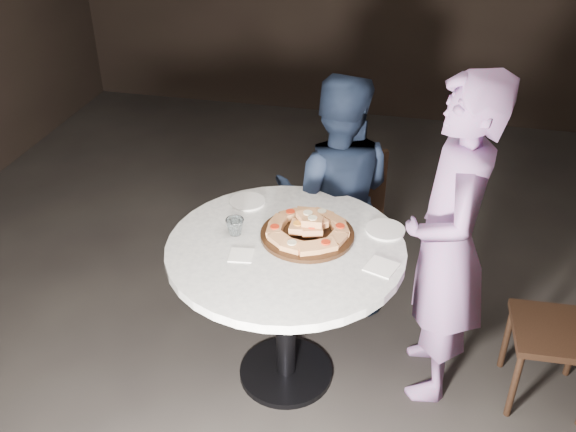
{
  "coord_description": "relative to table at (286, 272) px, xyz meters",
  "views": [
    {
      "loc": [
        0.44,
        -2.56,
        2.58
      ],
      "look_at": [
        -0.12,
        -0.09,
        0.98
      ],
      "focal_mm": 40.0,
      "sensor_mm": 36.0,
      "label": 1
    }
  ],
  "objects": [
    {
      "name": "plate_left",
      "position": [
        -0.28,
        0.34,
        0.16
      ],
      "size": [
        0.2,
        0.2,
        0.01
      ],
      "primitive_type": "cylinder",
      "rotation": [
        0.0,
        0.0,
        0.09
      ],
      "color": "white",
      "rests_on": "table"
    },
    {
      "name": "floor",
      "position": [
        0.12,
        0.14,
        -0.69
      ],
      "size": [
        7.0,
        7.0,
        0.0
      ],
      "primitive_type": "plane",
      "color": "black",
      "rests_on": "ground"
    },
    {
      "name": "chair_far",
      "position": [
        0.16,
        1.11,
        -0.19
      ],
      "size": [
        0.52,
        0.53,
        0.87
      ],
      "rotation": [
        0.0,
        0.0,
        3.47
      ],
      "color": "black",
      "rests_on": "ground"
    },
    {
      "name": "napkin_far",
      "position": [
        0.46,
        -0.08,
        0.16
      ],
      "size": [
        0.17,
        0.17,
        0.01
      ],
      "primitive_type": "cube",
      "rotation": [
        0.0,
        0.0,
        -0.34
      ],
      "color": "white",
      "rests_on": "table"
    },
    {
      "name": "table",
      "position": [
        0.0,
        0.0,
        0.0
      ],
      "size": [
        1.21,
        1.21,
        0.85
      ],
      "rotation": [
        0.0,
        0.0,
        0.06
      ],
      "color": "black",
      "rests_on": "ground"
    },
    {
      "name": "focaccia_pile",
      "position": [
        0.09,
        0.1,
        0.21
      ],
      "size": [
        0.4,
        0.4,
        0.11
      ],
      "rotation": [
        0.0,
        0.0,
        0.24
      ],
      "color": "#C6814C",
      "rests_on": "serving_board"
    },
    {
      "name": "plate_right",
      "position": [
        0.45,
        0.22,
        0.16
      ],
      "size": [
        0.23,
        0.23,
        0.01
      ],
      "primitive_type": "cylinder",
      "rotation": [
        0.0,
        0.0,
        0.2
      ],
      "color": "white",
      "rests_on": "table"
    },
    {
      "name": "diner_teal",
      "position": [
        0.75,
        0.16,
        0.16
      ],
      "size": [
        0.47,
        0.66,
        1.71
      ],
      "primitive_type": "imported",
      "rotation": [
        0.0,
        0.0,
        -1.47
      ],
      "color": "#815F95",
      "rests_on": "ground"
    },
    {
      "name": "diner_navy",
      "position": [
        0.13,
        0.71,
        0.03
      ],
      "size": [
        0.75,
        0.61,
        1.45
      ],
      "primitive_type": "imported",
      "rotation": [
        0.0,
        0.0,
        3.23
      ],
      "color": "black",
      "rests_on": "ground"
    },
    {
      "name": "napkin_near",
      "position": [
        -0.18,
        -0.13,
        0.16
      ],
      "size": [
        0.12,
        0.12,
        0.01
      ],
      "primitive_type": "cube",
      "rotation": [
        0.0,
        0.0,
        0.13
      ],
      "color": "white",
      "rests_on": "table"
    },
    {
      "name": "water_glass",
      "position": [
        -0.26,
        0.04,
        0.2
      ],
      "size": [
        0.1,
        0.1,
        0.08
      ],
      "primitive_type": "imported",
      "rotation": [
        0.0,
        0.0,
        -0.14
      ],
      "color": "silver",
      "rests_on": "table"
    },
    {
      "name": "serving_board",
      "position": [
        0.09,
        0.09,
        0.17
      ],
      "size": [
        0.55,
        0.55,
        0.02
      ],
      "primitive_type": "cylinder",
      "rotation": [
        0.0,
        0.0,
        0.25
      ],
      "color": "black",
      "rests_on": "table"
    }
  ]
}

